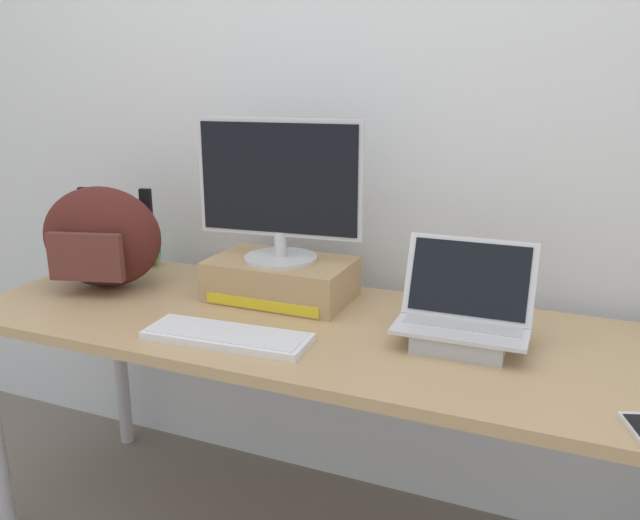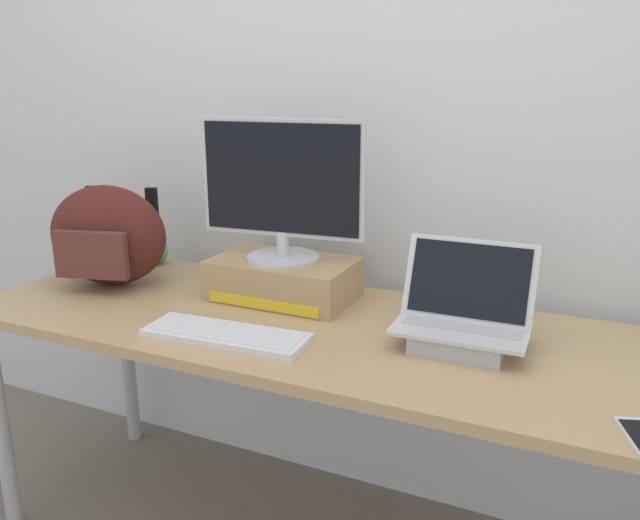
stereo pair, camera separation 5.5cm
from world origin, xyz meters
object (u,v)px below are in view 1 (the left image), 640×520
(toner_box_yellow, at_px, (281,279))
(external_keyboard, at_px, (227,336))
(desktop_monitor, at_px, (279,191))
(plush_toy, at_px, (148,253))
(open_laptop, at_px, (463,324))
(messenger_backpack, at_px, (102,238))

(toner_box_yellow, relative_size, external_keyboard, 0.96)
(desktop_monitor, relative_size, plush_toy, 5.37)
(toner_box_yellow, relative_size, open_laptop, 1.28)
(toner_box_yellow, xyz_separation_m, external_keyboard, (0.02, -0.34, -0.05))
(toner_box_yellow, xyz_separation_m, plush_toy, (-0.59, 0.13, -0.01))
(toner_box_yellow, height_order, external_keyboard, toner_box_yellow)
(desktop_monitor, xyz_separation_m, external_keyboard, (0.02, -0.34, -0.32))
(toner_box_yellow, bearing_deg, messenger_backpack, -168.49)
(external_keyboard, bearing_deg, desktop_monitor, 89.09)
(desktop_monitor, height_order, external_keyboard, desktop_monitor)
(desktop_monitor, distance_m, external_keyboard, 0.47)
(messenger_backpack, bearing_deg, external_keyboard, -37.07)
(open_laptop, bearing_deg, messenger_backpack, 177.83)
(toner_box_yellow, xyz_separation_m, open_laptop, (0.57, -0.13, -0.01))
(open_laptop, distance_m, messenger_backpack, 1.14)
(toner_box_yellow, relative_size, desktop_monitor, 0.85)
(desktop_monitor, bearing_deg, toner_box_yellow, 92.17)
(messenger_backpack, bearing_deg, toner_box_yellow, -4.07)
(desktop_monitor, height_order, plush_toy, desktop_monitor)
(external_keyboard, relative_size, plush_toy, 4.72)
(toner_box_yellow, distance_m, open_laptop, 0.58)
(open_laptop, relative_size, messenger_backpack, 0.78)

